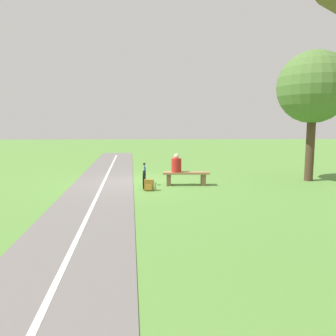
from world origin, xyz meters
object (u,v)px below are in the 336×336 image
bench (186,176)px  person_seated (176,164)px  backpack (149,185)px  tree_by_path (313,88)px  bicycle (144,177)px

bench → person_seated: person_seated is taller
backpack → bench: bearing=-145.0°
bench → tree_by_path: size_ratio=0.34×
bench → backpack: size_ratio=4.45×
backpack → tree_by_path: 7.56m
tree_by_path → person_seated: bearing=8.5°
tree_by_path → backpack: bearing=15.5°
bicycle → backpack: bearing=13.8°
bicycle → tree_by_path: 7.50m
bench → bicycle: bearing=7.6°
person_seated → tree_by_path: bearing=-169.8°
bench → tree_by_path: 6.14m
bicycle → backpack: (-0.18, 0.80, -0.16)m
bicycle → person_seated: bearing=99.3°
bench → tree_by_path: (-5.08, -0.83, 3.35)m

